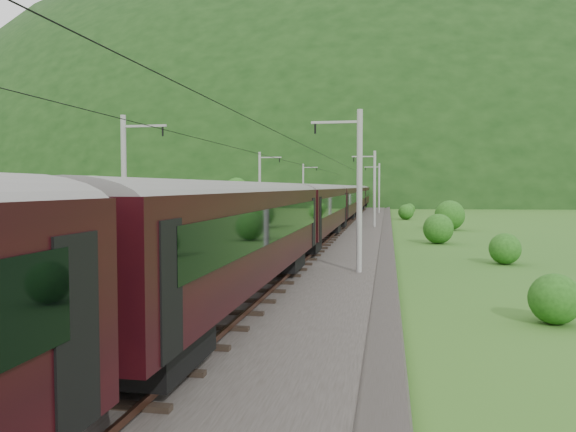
# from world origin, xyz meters

# --- Properties ---
(ground) EXTENTS (600.00, 600.00, 0.00)m
(ground) POSITION_xyz_m (0.00, 0.00, 0.00)
(ground) COLOR #295A1C
(ground) RESTS_ON ground
(railbed) EXTENTS (14.00, 220.00, 0.30)m
(railbed) POSITION_xyz_m (0.00, 10.00, 0.15)
(railbed) COLOR #38332D
(railbed) RESTS_ON ground
(track_left) EXTENTS (2.40, 220.00, 0.27)m
(track_left) POSITION_xyz_m (-2.40, 10.00, 0.37)
(track_left) COLOR brown
(track_left) RESTS_ON railbed
(track_right) EXTENTS (2.40, 220.00, 0.27)m
(track_right) POSITION_xyz_m (2.40, 10.00, 0.37)
(track_right) COLOR brown
(track_right) RESTS_ON railbed
(catenary_left) EXTENTS (2.54, 192.28, 8.00)m
(catenary_left) POSITION_xyz_m (-6.12, 32.00, 4.50)
(catenary_left) COLOR gray
(catenary_left) RESTS_ON railbed
(catenary_right) EXTENTS (2.54, 192.28, 8.00)m
(catenary_right) POSITION_xyz_m (6.12, 32.00, 4.50)
(catenary_right) COLOR gray
(catenary_right) RESTS_ON railbed
(overhead_wires) EXTENTS (4.83, 198.00, 0.03)m
(overhead_wires) POSITION_xyz_m (0.00, 10.00, 7.10)
(overhead_wires) COLOR black
(overhead_wires) RESTS_ON ground
(mountain_main) EXTENTS (504.00, 360.00, 244.00)m
(mountain_main) POSITION_xyz_m (0.00, 260.00, 0.00)
(mountain_main) COLOR black
(mountain_main) RESTS_ON ground
(mountain_ridge) EXTENTS (336.00, 280.00, 132.00)m
(mountain_ridge) POSITION_xyz_m (-120.00, 300.00, 0.00)
(mountain_ridge) COLOR black
(mountain_ridge) RESTS_ON ground
(train) EXTENTS (2.92, 162.37, 5.07)m
(train) POSITION_xyz_m (2.40, 35.43, 3.47)
(train) COLOR black
(train) RESTS_ON ground
(hazard_post_near) EXTENTS (0.16, 0.16, 1.50)m
(hazard_post_near) POSITION_xyz_m (-0.34, 47.85, 1.05)
(hazard_post_near) COLOR red
(hazard_post_near) RESTS_ON railbed
(hazard_post_far) EXTENTS (0.17, 0.17, 1.55)m
(hazard_post_far) POSITION_xyz_m (0.31, 37.78, 1.08)
(hazard_post_far) COLOR red
(hazard_post_far) RESTS_ON railbed
(signal) EXTENTS (0.22, 0.22, 1.99)m
(signal) POSITION_xyz_m (-3.61, 42.24, 1.47)
(signal) COLOR black
(signal) RESTS_ON railbed
(vegetation_left) EXTENTS (11.35, 145.43, 5.93)m
(vegetation_left) POSITION_xyz_m (-13.38, 27.99, 2.09)
(vegetation_left) COLOR #1E4913
(vegetation_left) RESTS_ON ground
(vegetation_right) EXTENTS (6.96, 107.09, 2.79)m
(vegetation_right) POSITION_xyz_m (11.89, 7.48, 1.16)
(vegetation_right) COLOR #1E4913
(vegetation_right) RESTS_ON ground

